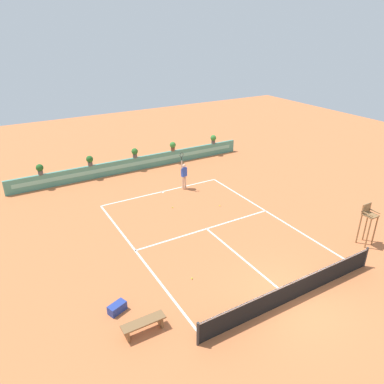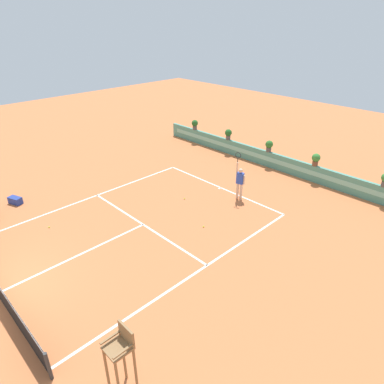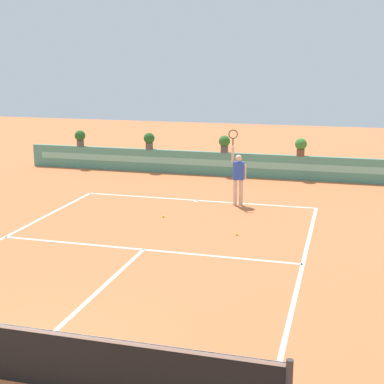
{
  "view_description": "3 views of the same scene",
  "coord_description": "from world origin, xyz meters",
  "px_view_note": "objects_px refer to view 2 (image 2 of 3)",
  "views": [
    {
      "loc": [
        -9.11,
        -7.67,
        9.99
      ],
      "look_at": [
        0.6,
        9.0,
        1.0
      ],
      "focal_mm": 33.7,
      "sensor_mm": 36.0,
      "label": 1
    },
    {
      "loc": [
        11.26,
        -1.42,
        8.7
      ],
      "look_at": [
        0.6,
        9.0,
        1.0
      ],
      "focal_mm": 32.07,
      "sensor_mm": 36.0,
      "label": 2
    },
    {
      "loc": [
        4.96,
        -6.92,
        4.89
      ],
      "look_at": [
        0.6,
        9.0,
        1.0
      ],
      "focal_mm": 53.33,
      "sensor_mm": 36.0,
      "label": 3
    }
  ],
  "objects_px": {
    "tennis_player": "(240,181)",
    "tennis_ball_mid_court": "(49,227)",
    "umpire_chair": "(121,354)",
    "potted_plant_far_left": "(195,124)",
    "potted_plant_centre": "(269,145)",
    "potted_plant_right": "(316,159)",
    "gear_bag": "(15,200)",
    "tennis_ball_near_baseline": "(184,199)",
    "tennis_ball_by_sideline": "(204,227)",
    "potted_plant_left": "(228,134)"
  },
  "relations": [
    {
      "from": "tennis_player",
      "to": "tennis_ball_near_baseline",
      "type": "bearing_deg",
      "value": -133.1
    },
    {
      "from": "umpire_chair",
      "to": "tennis_ball_mid_court",
      "type": "bearing_deg",
      "value": 168.03
    },
    {
      "from": "potted_plant_centre",
      "to": "potted_plant_left",
      "type": "bearing_deg",
      "value": 180.0
    },
    {
      "from": "tennis_player",
      "to": "gear_bag",
      "type": "bearing_deg",
      "value": -131.75
    },
    {
      "from": "tennis_ball_by_sideline",
      "to": "potted_plant_far_left",
      "type": "xyz_separation_m",
      "value": [
        -8.78,
        8.13,
        1.38
      ]
    },
    {
      "from": "potted_plant_far_left",
      "to": "potted_plant_left",
      "type": "distance_m",
      "value": 3.3
    },
    {
      "from": "potted_plant_far_left",
      "to": "potted_plant_centre",
      "type": "bearing_deg",
      "value": 0.0
    },
    {
      "from": "potted_plant_far_left",
      "to": "potted_plant_left",
      "type": "bearing_deg",
      "value": 0.0
    },
    {
      "from": "potted_plant_left",
      "to": "tennis_ball_by_sideline",
      "type": "bearing_deg",
      "value": -56.03
    },
    {
      "from": "gear_bag",
      "to": "tennis_ball_by_sideline",
      "type": "distance_m",
      "value": 9.94
    },
    {
      "from": "tennis_ball_near_baseline",
      "to": "tennis_ball_by_sideline",
      "type": "relative_size",
      "value": 1.0
    },
    {
      "from": "tennis_player",
      "to": "potted_plant_left",
      "type": "bearing_deg",
      "value": 135.4
    },
    {
      "from": "gear_bag",
      "to": "umpire_chair",
      "type": "bearing_deg",
      "value": -7.6
    },
    {
      "from": "umpire_chair",
      "to": "potted_plant_centre",
      "type": "bearing_deg",
      "value": 111.77
    },
    {
      "from": "potted_plant_centre",
      "to": "potted_plant_right",
      "type": "bearing_deg",
      "value": 0.0
    },
    {
      "from": "potted_plant_far_left",
      "to": "potted_plant_centre",
      "type": "xyz_separation_m",
      "value": [
        6.65,
        0.0,
        0.0
      ]
    },
    {
      "from": "potted_plant_right",
      "to": "potted_plant_centre",
      "type": "relative_size",
      "value": 1.0
    },
    {
      "from": "tennis_ball_mid_court",
      "to": "potted_plant_right",
      "type": "distance_m",
      "value": 14.6
    },
    {
      "from": "tennis_ball_near_baseline",
      "to": "tennis_ball_mid_court",
      "type": "xyz_separation_m",
      "value": [
        -2.34,
        -6.35,
        0.0
      ]
    },
    {
      "from": "tennis_ball_mid_court",
      "to": "potted_plant_far_left",
      "type": "xyz_separation_m",
      "value": [
        -3.84,
        13.25,
        1.38
      ]
    },
    {
      "from": "potted_plant_right",
      "to": "umpire_chair",
      "type": "bearing_deg",
      "value": -79.26
    },
    {
      "from": "potted_plant_right",
      "to": "potted_plant_left",
      "type": "bearing_deg",
      "value": 180.0
    },
    {
      "from": "umpire_chair",
      "to": "potted_plant_far_left",
      "type": "height_order",
      "value": "umpire_chair"
    },
    {
      "from": "potted_plant_far_left",
      "to": "tennis_ball_mid_court",
      "type": "bearing_deg",
      "value": -73.84
    },
    {
      "from": "umpire_chair",
      "to": "tennis_ball_near_baseline",
      "type": "distance_m",
      "value": 10.57
    },
    {
      "from": "potted_plant_centre",
      "to": "potted_plant_far_left",
      "type": "bearing_deg",
      "value": 180.0
    },
    {
      "from": "tennis_player",
      "to": "tennis_ball_by_sideline",
      "type": "height_order",
      "value": "tennis_player"
    },
    {
      "from": "tennis_ball_near_baseline",
      "to": "potted_plant_centre",
      "type": "bearing_deg",
      "value": 86.13
    },
    {
      "from": "tennis_ball_near_baseline",
      "to": "potted_plant_far_left",
      "type": "xyz_separation_m",
      "value": [
        -6.18,
        6.9,
        1.38
      ]
    },
    {
      "from": "tennis_ball_mid_court",
      "to": "potted_plant_right",
      "type": "xyz_separation_m",
      "value": [
        5.98,
        13.25,
        1.38
      ]
    },
    {
      "from": "gear_bag",
      "to": "tennis_ball_mid_court",
      "type": "bearing_deg",
      "value": 3.94
    },
    {
      "from": "gear_bag",
      "to": "tennis_player",
      "type": "xyz_separation_m",
      "value": [
        7.76,
        8.69,
        0.87
      ]
    },
    {
      "from": "gear_bag",
      "to": "potted_plant_left",
      "type": "relative_size",
      "value": 0.97
    },
    {
      "from": "potted_plant_far_left",
      "to": "potted_plant_centre",
      "type": "relative_size",
      "value": 1.0
    },
    {
      "from": "potted_plant_right",
      "to": "gear_bag",
      "type": "bearing_deg",
      "value": -124.95
    },
    {
      "from": "gear_bag",
      "to": "potted_plant_right",
      "type": "bearing_deg",
      "value": 55.05
    },
    {
      "from": "umpire_chair",
      "to": "potted_plant_centre",
      "type": "height_order",
      "value": "umpire_chair"
    },
    {
      "from": "gear_bag",
      "to": "potted_plant_right",
      "type": "xyz_separation_m",
      "value": [
        9.43,
        13.49,
        1.23
      ]
    },
    {
      "from": "umpire_chair",
      "to": "tennis_ball_by_sideline",
      "type": "bearing_deg",
      "value": 119.25
    },
    {
      "from": "umpire_chair",
      "to": "tennis_ball_mid_court",
      "type": "relative_size",
      "value": 31.47
    },
    {
      "from": "tennis_player",
      "to": "tennis_ball_mid_court",
      "type": "bearing_deg",
      "value": -117.05
    },
    {
      "from": "tennis_player",
      "to": "tennis_ball_by_sideline",
      "type": "xyz_separation_m",
      "value": [
        0.62,
        -3.34,
        -1.02
      ]
    },
    {
      "from": "potted_plant_centre",
      "to": "umpire_chair",
      "type": "bearing_deg",
      "value": -68.23
    },
    {
      "from": "potted_plant_right",
      "to": "potted_plant_far_left",
      "type": "relative_size",
      "value": 1.0
    },
    {
      "from": "tennis_ball_mid_court",
      "to": "gear_bag",
      "type": "bearing_deg",
      "value": -176.06
    },
    {
      "from": "tennis_player",
      "to": "tennis_ball_mid_court",
      "type": "xyz_separation_m",
      "value": [
        -4.32,
        -8.46,
        -1.02
      ]
    },
    {
      "from": "umpire_chair",
      "to": "potted_plant_left",
      "type": "height_order",
      "value": "umpire_chair"
    },
    {
      "from": "tennis_ball_mid_court",
      "to": "potted_plant_right",
      "type": "bearing_deg",
      "value": 65.69
    },
    {
      "from": "tennis_ball_by_sideline",
      "to": "potted_plant_left",
      "type": "bearing_deg",
      "value": 123.97
    },
    {
      "from": "umpire_chair",
      "to": "tennis_ball_by_sideline",
      "type": "height_order",
      "value": "umpire_chair"
    }
  ]
}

